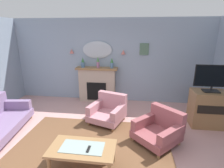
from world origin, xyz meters
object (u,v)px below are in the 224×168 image
Objects in this scene: fireplace at (97,85)px; tv_flatscreen at (213,78)px; tv_remote at (89,149)px; tv_cabinet at (207,108)px; wall_mirror at (97,50)px; wall_sconce_right at (123,52)px; armchair_near_fireplace at (108,110)px; wall_sconce_left at (72,51)px; framed_picture at (144,49)px; armchair_in_corner at (159,129)px; coffee_table at (83,150)px; mantel_vase_centre at (112,63)px; mantel_vase_right at (98,62)px; mantel_vase_left at (83,63)px.

fireplace is 1.62× the size of tv_flatscreen.
tv_cabinet is at bearing 36.97° from tv_remote.
wall_mirror is at bearing 155.71° from tv_cabinet.
wall_sconce_right is (0.85, -0.05, -0.05)m from wall_mirror.
armchair_near_fireplace is 1.15× the size of tv_cabinet.
framed_picture reaches higher than wall_sconce_left.
fireplace reaches higher than tv_cabinet.
tv_cabinet is at bearing 34.41° from armchair_in_corner.
mantel_vase_centre is at bearing 88.27° from coffee_table.
mantel_vase_centre is (0.45, 0.00, -0.02)m from mantel_vase_right.
fireplace is at bearing 99.49° from tv_remote.
wall_mirror is at bearing -179.62° from framed_picture.
fireplace is 0.77m from mantel_vase_right.
armchair_in_corner is 1.54m from tv_cabinet.
framed_picture is at bearing 73.51° from tv_remote.
tv_flatscreen is (3.05, -1.26, 0.68)m from fireplace.
mantel_vase_right is (0.50, 0.00, 0.03)m from mantel_vase_left.
mantel_vase_right reaches higher than coffee_table.
tv_cabinet is (3.50, -1.21, -0.86)m from mantel_vase_left.
armchair_in_corner is at bearing -66.72° from wall_sconce_right.
framed_picture is 2.46m from tv_cabinet.
wall_mirror reaches higher than coffee_table.
mantel_vase_right is 0.34× the size of armchair_near_fireplace.
armchair_near_fireplace is at bearing -100.68° from wall_sconce_right.
framed_picture is at bearing 138.23° from tv_cabinet.
mantel_vase_centre is 0.30× the size of coffee_table.
armchair_in_corner is 1.27× the size of tv_cabinet.
armchair_in_corner is (1.79, -2.24, -1.40)m from wall_mirror.
tv_remote is at bearing -81.32° from mantel_vase_right.
wall_sconce_left reaches higher than tv_flatscreen.
wall_sconce_left reaches higher than tv_cabinet.
armchair_in_corner is at bearing -32.02° from armchair_near_fireplace.
tv_remote reaches higher than coffee_table.
mantel_vase_right is 1.76m from armchair_near_fireplace.
armchair_in_corner is 1.79m from tv_flatscreen.
mantel_vase_left is 0.39× the size of tv_flatscreen.
tv_flatscreen is (3.05, -1.40, -0.46)m from wall_mirror.
fireplace is 1.38m from wall_sconce_right.
mantel_vase_right is 0.41m from wall_mirror.
mantel_vase_left is at bearing -180.00° from mantel_vase_centre.
tv_remote is at bearing -66.96° from wall_sconce_left.
mantel_vase_left is at bearing 105.63° from coffee_table.
mantel_vase_left is at bearing 128.08° from armchair_near_fireplace.
fireplace is 1.51× the size of tv_cabinet.
fireplace is 1.24× the size of coffee_table.
mantel_vase_centre is at bearing -5.08° from wall_sconce_left.
tv_cabinet is at bearing 90.00° from tv_flatscreen.
tv_remote is (0.12, -0.05, 0.07)m from coffee_table.
wall_mirror is 3.58m from tv_cabinet.
armchair_near_fireplace is (-1.21, 0.76, 0.00)m from armchair_in_corner.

